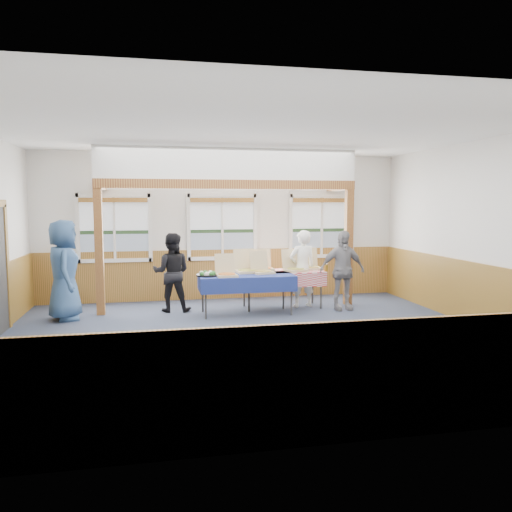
{
  "coord_description": "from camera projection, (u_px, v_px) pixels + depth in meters",
  "views": [
    {
      "loc": [
        -1.45,
        -7.48,
        2.11
      ],
      "look_at": [
        0.27,
        1.0,
        1.2
      ],
      "focal_mm": 35.0,
      "sensor_mm": 36.0,
      "label": 1
    }
  ],
  "objects": [
    {
      "name": "wall_back",
      "position": [
        222.0,
        227.0,
        11.04
      ],
      "size": [
        8.0,
        0.0,
        8.0
      ],
      "primitive_type": "plane",
      "rotation": [
        1.57,
        0.0,
        0.0
      ],
      "color": "silver",
      "rests_on": "floor"
    },
    {
      "name": "window_mid",
      "position": [
        222.0,
        223.0,
        10.99
      ],
      "size": [
        1.56,
        0.1,
        1.46
      ],
      "color": "white",
      "rests_on": "wall_back"
    },
    {
      "name": "pizza_box_c",
      "position": [
        247.0,
        269.0,
        9.87
      ],
      "size": [
        0.46,
        0.55,
        0.45
      ],
      "rotation": [
        0.0,
        0.0,
        0.11
      ],
      "color": "#D3B68C",
      "rests_on": "table_right"
    },
    {
      "name": "window_left",
      "position": [
        114.0,
        224.0,
        10.54
      ],
      "size": [
        1.56,
        0.1,
        1.46
      ],
      "color": "white",
      "rests_on": "wall_back"
    },
    {
      "name": "post_right",
      "position": [
        348.0,
        248.0,
        10.41
      ],
      "size": [
        0.15,
        0.15,
        2.4
      ],
      "primitive_type": "cube",
      "color": "#612C15",
      "rests_on": "floor"
    },
    {
      "name": "pizza_box_d",
      "position": [
        263.0,
        267.0,
        10.23
      ],
      "size": [
        0.39,
        0.48,
        0.42
      ],
      "rotation": [
        0.0,
        0.0,
        -0.03
      ],
      "color": "#D3B68C",
      "rests_on": "table_right"
    },
    {
      "name": "drink_glass",
      "position": [
        326.0,
        268.0,
        10.03
      ],
      "size": [
        0.07,
        0.07,
        0.15
      ],
      "primitive_type": "cylinder",
      "color": "#986919",
      "rests_on": "table_right"
    },
    {
      "name": "pizza_box_a",
      "position": [
        226.0,
        273.0,
        9.35
      ],
      "size": [
        0.39,
        0.47,
        0.41
      ],
      "rotation": [
        0.0,
        0.0,
        0.05
      ],
      "color": "#D3B68C",
      "rests_on": "table_left"
    },
    {
      "name": "wainscot_right",
      "position": [
        480.0,
        295.0,
        8.52
      ],
      "size": [
        0.05,
        6.98,
        1.1
      ],
      "primitive_type": "cube",
      "color": "brown",
      "rests_on": "floor"
    },
    {
      "name": "wainscot_front",
      "position": [
        328.0,
        383.0,
        4.35
      ],
      "size": [
        7.98,
        0.05,
        1.1
      ],
      "primitive_type": "cube",
      "color": "brown",
      "rests_on": "floor"
    },
    {
      "name": "woman_white",
      "position": [
        302.0,
        269.0,
        10.21
      ],
      "size": [
        0.62,
        0.46,
        1.58
      ],
      "primitive_type": "imported",
      "rotation": [
        0.0,
        0.0,
        3.29
      ],
      "color": "white",
      "rests_on": "floor"
    },
    {
      "name": "veggie_tray",
      "position": [
        207.0,
        274.0,
        9.39
      ],
      "size": [
        0.42,
        0.42,
        0.09
      ],
      "color": "black",
      "rests_on": "table_left"
    },
    {
      "name": "floor",
      "position": [
        252.0,
        339.0,
        7.8
      ],
      "size": [
        8.0,
        8.0,
        0.0
      ],
      "primitive_type": "plane",
      "color": "#2A3445",
      "rests_on": "ground"
    },
    {
      "name": "woman_black",
      "position": [
        172.0,
        272.0,
        9.77
      ],
      "size": [
        0.83,
        0.7,
        1.55
      ],
      "primitive_type": "imported",
      "rotation": [
        0.0,
        0.0,
        2.98
      ],
      "color": "black",
      "rests_on": "floor"
    },
    {
      "name": "pizza_box_e",
      "position": [
        295.0,
        268.0,
        10.08
      ],
      "size": [
        0.48,
        0.55,
        0.43
      ],
      "rotation": [
        0.0,
        0.0,
        0.21
      ],
      "color": "#D3B68C",
      "rests_on": "table_right"
    },
    {
      "name": "cross_beam",
      "position": [
        230.0,
        184.0,
        9.78
      ],
      "size": [
        5.15,
        0.18,
        0.18
      ],
      "primitive_type": "cube",
      "color": "#612C15",
      "rests_on": "post_left"
    },
    {
      "name": "wall_front",
      "position": [
        330.0,
        265.0,
        4.22
      ],
      "size": [
        8.0,
        0.0,
        8.0
      ],
      "primitive_type": "plane",
      "rotation": [
        -1.57,
        0.0,
        0.0
      ],
      "color": "silver",
      "rests_on": "floor"
    },
    {
      "name": "window_right",
      "position": [
        322.0,
        223.0,
        11.44
      ],
      "size": [
        1.56,
        0.1,
        1.46
      ],
      "color": "white",
      "rests_on": "wall_back"
    },
    {
      "name": "table_right",
      "position": [
        282.0,
        274.0,
        10.12
      ],
      "size": [
        1.77,
        1.08,
        0.76
      ],
      "rotation": [
        0.0,
        0.0,
        -0.21
      ],
      "color": "#2F2F2F",
      "rests_on": "floor"
    },
    {
      "name": "table_left",
      "position": [
        246.0,
        278.0,
        9.55
      ],
      "size": [
        1.92,
        1.12,
        0.76
      ],
      "rotation": [
        0.0,
        0.0,
        -0.18
      ],
      "color": "#2F2F2F",
      "rests_on": "floor"
    },
    {
      "name": "man_blue",
      "position": [
        64.0,
        270.0,
        9.04
      ],
      "size": [
        0.72,
        0.98,
        1.83
      ],
      "primitive_type": "imported",
      "rotation": [
        0.0,
        0.0,
        1.74
      ],
      "color": "#32537F",
      "rests_on": "floor"
    },
    {
      "name": "wall_right",
      "position": [
        484.0,
        234.0,
        8.42
      ],
      "size": [
        0.0,
        8.0,
        8.0
      ],
      "primitive_type": "plane",
      "rotation": [
        1.57,
        0.0,
        -1.57
      ],
      "color": "silver",
      "rests_on": "floor"
    },
    {
      "name": "post_left",
      "position": [
        99.0,
        252.0,
        9.42
      ],
      "size": [
        0.15,
        0.15,
        2.4
      ],
      "primitive_type": "cube",
      "color": "#612C15",
      "rests_on": "floor"
    },
    {
      "name": "pizza_box_b",
      "position": [
        262.0,
        270.0,
        9.76
      ],
      "size": [
        0.45,
        0.52,
        0.42
      ],
      "rotation": [
        0.0,
        0.0,
        0.17
      ],
      "color": "#D3B68C",
      "rests_on": "table_left"
    },
    {
      "name": "person_grey",
      "position": [
        342.0,
        270.0,
        9.92
      ],
      "size": [
        0.93,
        0.4,
        1.59
      ],
      "primitive_type": "imported",
      "rotation": [
        0.0,
        0.0,
        0.01
      ],
      "color": "gray",
      "rests_on": "floor"
    },
    {
      "name": "wainscot_back",
      "position": [
        222.0,
        274.0,
        11.13
      ],
      "size": [
        7.98,
        0.05,
        1.1
      ],
      "primitive_type": "cube",
      "color": "brown",
      "rests_on": "floor"
    },
    {
      "name": "ceiling",
      "position": [
        252.0,
        131.0,
        7.46
      ],
      "size": [
        8.0,
        8.0,
        0.0
      ],
      "primitive_type": "plane",
      "rotation": [
        3.14,
        0.0,
        0.0
      ],
      "color": "white",
      "rests_on": "wall_back"
    },
    {
      "name": "pizza_box_f",
      "position": [
        311.0,
        266.0,
        10.38
      ],
      "size": [
        0.4,
        0.48,
        0.43
      ],
      "rotation": [
        0.0,
        0.0,
        -0.01
      ],
      "color": "#D3B68C",
      "rests_on": "table_right"
    }
  ]
}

